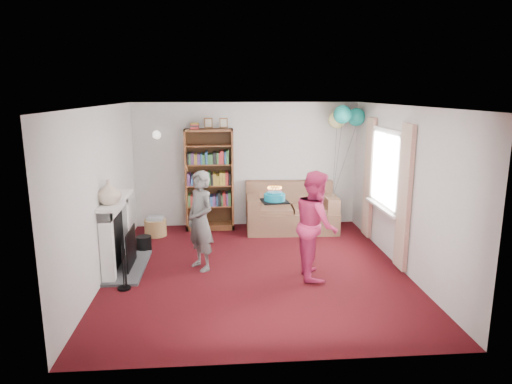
{
  "coord_description": "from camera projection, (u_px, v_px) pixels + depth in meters",
  "views": [
    {
      "loc": [
        -0.53,
        -6.64,
        2.7
      ],
      "look_at": [
        0.05,
        0.6,
        1.1
      ],
      "focal_mm": 32.0,
      "sensor_mm": 36.0,
      "label": 1
    }
  ],
  "objects": [
    {
      "name": "ceiling",
      "position": [
        256.0,
        106.0,
        6.55
      ],
      "size": [
        4.5,
        5.0,
        0.01
      ],
      "primitive_type": "cube",
      "color": "white",
      "rests_on": "wall_back"
    },
    {
      "name": "wall_sconce",
      "position": [
        157.0,
        135.0,
        8.85
      ],
      "size": [
        0.16,
        0.23,
        0.16
      ],
      "color": "gold",
      "rests_on": "ground"
    },
    {
      "name": "wall_left",
      "position": [
        102.0,
        193.0,
        6.64
      ],
      "size": [
        0.02,
        5.0,
        2.5
      ],
      "primitive_type": "cube",
      "color": "silver",
      "rests_on": "ground"
    },
    {
      "name": "window_bay",
      "position": [
        385.0,
        184.0,
        7.58
      ],
      "size": [
        0.14,
        2.02,
        2.2
      ],
      "color": "white",
      "rests_on": "ground"
    },
    {
      "name": "balloons",
      "position": [
        345.0,
        117.0,
        8.81
      ],
      "size": [
        0.68,
        0.73,
        1.78
      ],
      "color": "#3F3F3F",
      "rests_on": "ground"
    },
    {
      "name": "fireplace",
      "position": [
        120.0,
        237.0,
        7.0
      ],
      "size": [
        0.55,
        1.8,
        1.12
      ],
      "color": "#3F3F42",
      "rests_on": "ground"
    },
    {
      "name": "ground",
      "position": [
        256.0,
        269.0,
        7.09
      ],
      "size": [
        5.0,
        5.0,
        0.0
      ],
      "primitive_type": "plane",
      "color": "#380809",
      "rests_on": "ground"
    },
    {
      "name": "birthday_cake",
      "position": [
        275.0,
        197.0,
        6.79
      ],
      "size": [
        0.38,
        0.38,
        0.22
      ],
      "rotation": [
        0.0,
        0.0,
        0.11
      ],
      "color": "black",
      "rests_on": "ground"
    },
    {
      "name": "sofa",
      "position": [
        291.0,
        212.0,
        9.1
      ],
      "size": [
        1.77,
        0.93,
        0.93
      ],
      "rotation": [
        0.0,
        0.0,
        -0.03
      ],
      "color": "brown",
      "rests_on": "ground"
    },
    {
      "name": "wicker_basket",
      "position": [
        156.0,
        227.0,
        8.72
      ],
      "size": [
        0.42,
        0.42,
        0.37
      ],
      "rotation": [
        0.0,
        0.0,
        -0.07
      ],
      "color": "#987747",
      "rests_on": "ground"
    },
    {
      "name": "person_striped",
      "position": [
        200.0,
        221.0,
        6.96
      ],
      "size": [
        0.62,
        0.67,
        1.54
      ],
      "primitive_type": "imported",
      "rotation": [
        0.0,
        0.0,
        -0.97
      ],
      "color": "black",
      "rests_on": "ground"
    },
    {
      "name": "wall_back",
      "position": [
        246.0,
        165.0,
        9.26
      ],
      "size": [
        4.5,
        0.02,
        2.5
      ],
      "primitive_type": "cube",
      "color": "silver",
      "rests_on": "ground"
    },
    {
      "name": "person_magenta",
      "position": [
        316.0,
        224.0,
        6.68
      ],
      "size": [
        0.63,
        0.79,
        1.59
      ],
      "primitive_type": "imported",
      "rotation": [
        0.0,
        0.0,
        1.54
      ],
      "color": "#BA2553",
      "rests_on": "ground"
    },
    {
      "name": "wall_right",
      "position": [
        403.0,
        188.0,
        6.99
      ],
      "size": [
        0.02,
        5.0,
        2.5
      ],
      "primitive_type": "cube",
      "color": "silver",
      "rests_on": "ground"
    },
    {
      "name": "mantel_vase",
      "position": [
        109.0,
        192.0,
        6.49
      ],
      "size": [
        0.44,
        0.44,
        0.35
      ],
      "primitive_type": "imported",
      "rotation": [
        0.0,
        0.0,
        0.37
      ],
      "color": "beige",
      "rests_on": "fireplace"
    },
    {
      "name": "bookcase",
      "position": [
        210.0,
        180.0,
        9.06
      ],
      "size": [
        0.94,
        0.42,
        2.2
      ],
      "color": "#472B14",
      "rests_on": "ground"
    }
  ]
}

